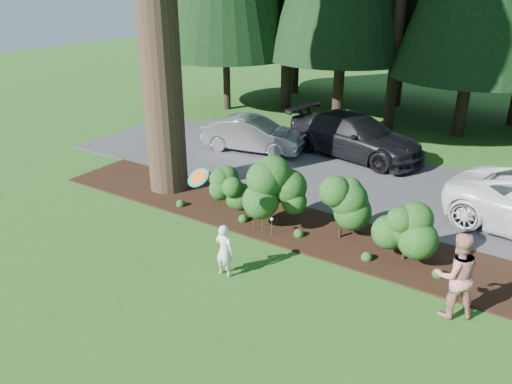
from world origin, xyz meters
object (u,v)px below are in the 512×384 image
car_silver_wagon (253,134)px  frisbee (198,177)px  car_dark_suv (355,136)px  child (224,250)px  adult (456,275)px

car_silver_wagon → frisbee: frisbee is taller
car_dark_suv → frisbee: frisbee is taller
child → car_silver_wagon: bearing=-61.2°
adult → car_dark_suv: bearing=-90.1°
car_dark_suv → frisbee: size_ratio=9.59×
car_silver_wagon → adult: bearing=-136.8°
child → car_dark_suv: bearing=-85.5°
car_dark_suv → adult: bearing=-135.0°
child → frisbee: (-0.95, 0.32, 1.51)m
car_silver_wagon → frisbee: (3.54, -7.69, 1.46)m
car_silver_wagon → child: (4.49, -8.01, -0.05)m
child → frisbee: size_ratio=2.26×
car_dark_suv → child: bearing=-164.4°
car_silver_wagon → child: size_ratio=3.13×
adult → frisbee: bearing=-24.3°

